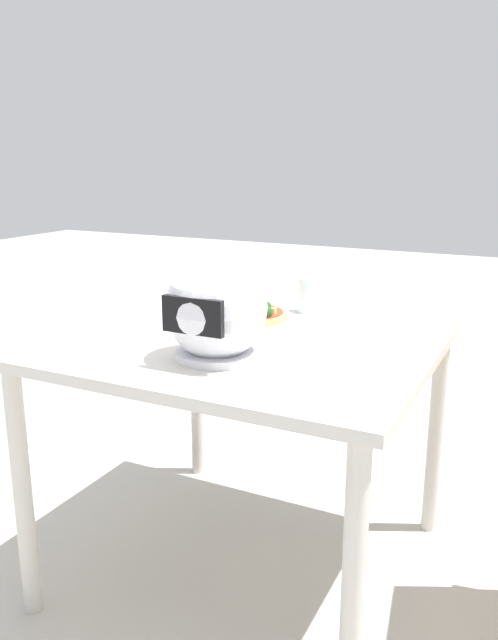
# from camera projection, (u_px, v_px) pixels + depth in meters

# --- Properties ---
(ground_plane) EXTENTS (14.00, 14.00, 0.00)m
(ground_plane) POSITION_uv_depth(u_px,v_px,m) (250.00, 564.00, 2.00)
(ground_plane) COLOR #B2ADA3
(dining_table) EXTENTS (1.04, 1.03, 0.76)m
(dining_table) POSITION_uv_depth(u_px,v_px,m) (251.00, 360.00, 1.83)
(dining_table) COLOR beige
(dining_table) RESTS_ON ground
(pizza_plate) EXTENTS (0.30, 0.30, 0.01)m
(pizza_plate) POSITION_uv_depth(u_px,v_px,m) (247.00, 320.00, 1.92)
(pizza_plate) COLOR white
(pizza_plate) RESTS_ON dining_table
(pizza) EXTENTS (0.24, 0.24, 0.06)m
(pizza) POSITION_uv_depth(u_px,v_px,m) (248.00, 313.00, 1.92)
(pizza) COLOR tan
(pizza) RESTS_ON pizza_plate
(motorcycle_helmet) EXTENTS (0.25, 0.25, 0.25)m
(motorcycle_helmet) POSITION_uv_depth(u_px,v_px,m) (216.00, 311.00, 1.55)
(motorcycle_helmet) COLOR silver
(motorcycle_helmet) RESTS_ON dining_table
(drinking_glass) EXTENTS (0.07, 0.07, 0.11)m
(drinking_glass) POSITION_uv_depth(u_px,v_px,m) (308.00, 295.00, 2.03)
(drinking_glass) COLOR silver
(drinking_glass) RESTS_ON dining_table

